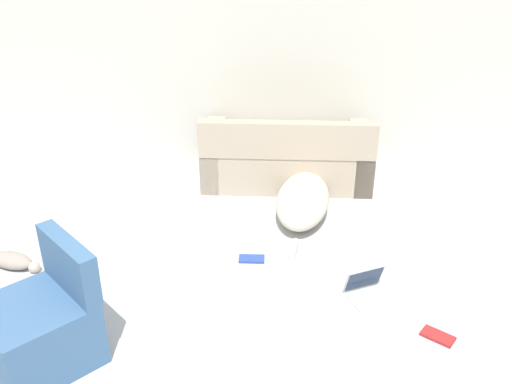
# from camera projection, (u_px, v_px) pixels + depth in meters

# --- Properties ---
(wall_back) EXTENTS (7.57, 0.06, 2.66)m
(wall_back) POSITION_uv_depth(u_px,v_px,m) (238.00, 50.00, 6.47)
(wall_back) COLOR beige
(wall_back) RESTS_ON ground_plane
(couch) EXTENTS (1.88, 0.98, 0.83)m
(couch) POSITION_uv_depth(u_px,v_px,m) (287.00, 158.00, 6.36)
(couch) COLOR tan
(couch) RESTS_ON ground_plane
(dog) EXTENTS (0.70, 1.60, 0.35)m
(dog) POSITION_uv_depth(u_px,v_px,m) (303.00, 198.00, 5.74)
(dog) COLOR beige
(dog) RESTS_ON ground_plane
(cat) EXTENTS (0.58, 0.30, 0.14)m
(cat) POSITION_uv_depth(u_px,v_px,m) (13.00, 261.00, 4.91)
(cat) COLOR gray
(cat) RESTS_ON ground_plane
(laptop_open) EXTENTS (0.42, 0.40, 0.23)m
(laptop_open) POSITION_uv_depth(u_px,v_px,m) (367.00, 287.00, 4.56)
(laptop_open) COLOR #B7B7BC
(laptop_open) RESTS_ON ground_plane
(book_blue) EXTENTS (0.23, 0.12, 0.02)m
(book_blue) POSITION_uv_depth(u_px,v_px,m) (252.00, 259.00, 5.04)
(book_blue) COLOR #28428E
(book_blue) RESTS_ON ground_plane
(book_red) EXTENTS (0.26, 0.24, 0.02)m
(book_red) POSITION_uv_depth(u_px,v_px,m) (438.00, 336.00, 4.14)
(book_red) COLOR maroon
(book_red) RESTS_ON ground_plane
(side_chair) EXTENTS (0.93, 0.93, 0.86)m
(side_chair) POSITION_uv_depth(u_px,v_px,m) (44.00, 324.00, 3.84)
(side_chair) COLOR #385B84
(side_chair) RESTS_ON ground_plane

